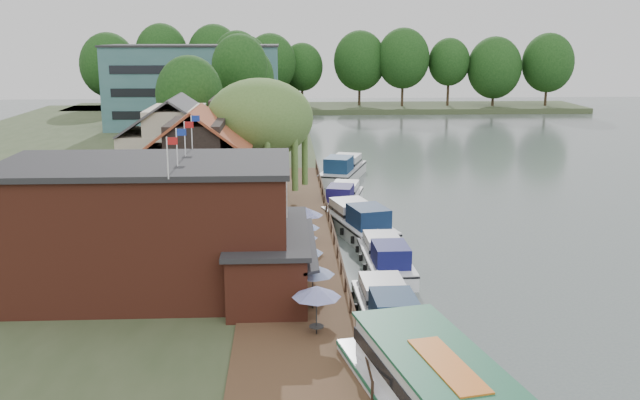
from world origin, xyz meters
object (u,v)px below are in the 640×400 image
object	(u,v)px
pub	(185,227)
cruiser_3	(343,194)
hotel_block	(194,86)
umbrella_3	(300,248)
umbrella_0	(316,310)
cruiser_1	(386,254)
willow	(260,143)
umbrella_1	(313,286)
umbrella_4	(304,238)
cruiser_0	(387,304)
umbrella_5	(306,224)
umbrella_2	(304,264)
cruiser_2	(359,217)
cottage_a	(198,166)
cottage_c	(230,132)
cottage_b	(177,146)
cruiser_4	(343,166)

from	to	relation	value
pub	cruiser_3	world-z (taller)	pub
hotel_block	umbrella_3	bearing A→B (deg)	-78.03
umbrella_0	cruiser_1	world-z (taller)	umbrella_0
willow	umbrella_0	size ratio (longest dim) A/B	4.39
pub	umbrella_3	bearing A→B (deg)	27.97
cruiser_3	umbrella_1	bearing A→B (deg)	-85.05
umbrella_0	umbrella_4	bearing A→B (deg)	91.15
willow	cruiser_0	world-z (taller)	willow
umbrella_5	umbrella_2	bearing A→B (deg)	-92.28
cruiser_2	umbrella_5	bearing A→B (deg)	-141.90
cottage_a	cruiser_3	bearing A→B (deg)	35.24
umbrella_4	cruiser_1	distance (m)	5.35
cottage_a	umbrella_5	world-z (taller)	cottage_a
cottage_a	cruiser_1	distance (m)	16.40
cottage_a	cottage_c	size ratio (longest dim) A/B	1.01
umbrella_2	cruiser_1	world-z (taller)	umbrella_2
cottage_c	cruiser_3	bearing A→B (deg)	-45.83
cottage_b	umbrella_1	size ratio (longest dim) A/B	4.04
umbrella_0	umbrella_5	bearing A→B (deg)	90.12
pub	cottage_b	size ratio (longest dim) A/B	2.08
pub	umbrella_1	distance (m)	7.91
umbrella_2	cottage_a	bearing A→B (deg)	117.13
hotel_block	umbrella_2	size ratio (longest dim) A/B	10.69
pub	cottage_a	distance (m)	15.05
hotel_block	cruiser_0	size ratio (longest dim) A/B	2.63
umbrella_1	umbrella_5	size ratio (longest dim) A/B	1.00
umbrella_4	cruiser_2	xyz separation A→B (m)	(4.36, 8.63, -0.98)
cruiser_4	cruiser_3	bearing A→B (deg)	-77.45
pub	willow	distance (m)	20.36
umbrella_3	cruiser_0	xyz separation A→B (m)	(4.36, -6.46, -1.12)
umbrella_0	cruiser_2	distance (m)	21.14
cottage_c	cruiser_4	world-z (taller)	cottage_c
willow	cruiser_2	xyz separation A→B (m)	(7.48, -5.72, -4.91)
hotel_block	umbrella_5	bearing A→B (deg)	-76.58
umbrella_0	pub	bearing A→B (deg)	136.84
umbrella_2	cruiser_0	distance (m)	5.56
cottage_b	cruiser_0	world-z (taller)	cottage_b
cottage_b	umbrella_3	world-z (taller)	cottage_b
cottage_c	cruiser_3	distance (m)	15.68
cottage_b	cruiser_4	size ratio (longest dim) A/B	0.88
umbrella_1	umbrella_3	bearing A→B (deg)	94.17
umbrella_3	cruiser_1	xyz separation A→B (m)	(5.51, 2.31, -1.14)
umbrella_5	cruiser_0	size ratio (longest dim) A/B	0.25
hotel_block	willow	bearing A→B (deg)	-77.29
hotel_block	cottage_b	size ratio (longest dim) A/B	2.65
cruiser_3	cruiser_1	bearing A→B (deg)	-72.74
umbrella_3	cruiser_2	bearing A→B (deg)	66.93
willow	cruiser_0	xyz separation A→B (m)	(7.20, -23.09, -5.05)
cottage_a	umbrella_0	distance (m)	23.03
cruiser_1	cruiser_3	bearing A→B (deg)	92.91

